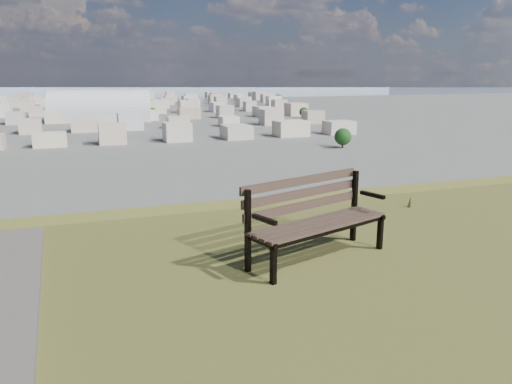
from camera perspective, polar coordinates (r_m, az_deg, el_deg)
name	(u,v)px	position (r m, az deg, el deg)	size (l,w,h in m)	color
park_bench	(313,214)	(5.35, 6.58, -2.52)	(1.73, 1.03, 0.86)	#423226
grass_tufts	(429,360)	(3.64, 19.19, -17.69)	(12.49, 7.38, 0.28)	brown
arena	(101,111)	(306.64, -17.32, 8.79)	(58.66, 30.45, 23.72)	silver
city_blocks	(80,106)	(397.95, -19.52, 9.25)	(395.00, 361.00, 7.00)	beige
city_trees	(33,112)	(323.48, -24.12, 8.31)	(406.52, 387.20, 9.98)	#36221B
bay_water	(76,90)	(903.22, -19.83, 10.90)	(2400.00, 700.00, 0.12)	#8592A9
far_hills	(49,74)	(1406.96, -22.55, 12.33)	(2050.00, 340.00, 60.00)	#9BACC0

